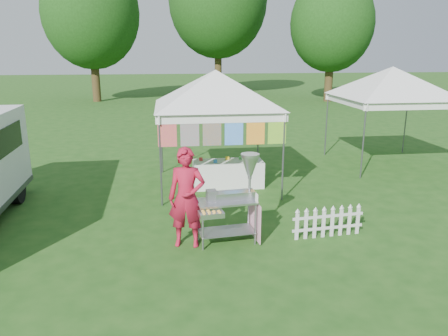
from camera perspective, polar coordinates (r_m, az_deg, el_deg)
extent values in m
plane|color=#1E4D16|center=(8.40, 1.74, -9.27)|extent=(120.00, 120.00, 0.00)
cylinder|color=#59595E|center=(9.93, -8.28, 0.87)|extent=(0.04, 0.04, 2.10)
cylinder|color=#59595E|center=(10.28, 7.74, 1.39)|extent=(0.04, 0.04, 2.10)
cylinder|color=#59595E|center=(12.70, -8.19, 4.01)|extent=(0.04, 0.04, 2.10)
cylinder|color=#59595E|center=(12.98, 4.48, 4.35)|extent=(0.04, 0.04, 2.10)
cube|color=white|center=(9.82, -0.13, 6.53)|extent=(3.00, 0.03, 0.22)
cube|color=white|center=(12.62, -1.82, 8.45)|extent=(3.00, 0.03, 0.22)
pyramid|color=white|center=(11.13, -1.11, 12.72)|extent=(4.24, 4.24, 0.90)
cylinder|color=#59595E|center=(9.81, -0.13, 6.99)|extent=(3.00, 0.03, 0.03)
cube|color=#C61873|center=(9.78, -7.44, 4.77)|extent=(0.42, 0.01, 0.70)
cube|color=#2FB089|center=(9.80, -4.50, 4.86)|extent=(0.42, 0.01, 0.70)
cube|color=orange|center=(9.83, -1.58, 4.94)|extent=(0.42, 0.01, 0.70)
cube|color=blue|center=(9.90, 1.31, 5.01)|extent=(0.42, 0.01, 0.70)
cube|color=#E54919|center=(9.99, 4.16, 5.07)|extent=(0.42, 0.01, 0.70)
cube|color=#178B21|center=(10.10, 6.95, 5.11)|extent=(0.42, 0.01, 0.70)
cylinder|color=#59595E|center=(12.58, 17.73, 3.32)|extent=(0.04, 0.04, 2.10)
cylinder|color=#59595E|center=(15.15, 13.23, 5.55)|extent=(0.04, 0.04, 2.10)
cylinder|color=#59595E|center=(16.36, 22.62, 5.48)|extent=(0.04, 0.04, 2.10)
cube|color=white|center=(13.10, 23.75, 7.44)|extent=(3.00, 0.03, 0.22)
cube|color=white|center=(15.58, 18.39, 8.98)|extent=(3.00, 0.03, 0.22)
pyramid|color=white|center=(14.26, 21.23, 12.26)|extent=(4.24, 4.24, 0.90)
cylinder|color=#59595E|center=(13.09, 23.79, 7.78)|extent=(3.00, 0.03, 0.03)
cylinder|color=#322512|center=(31.94, -16.47, 11.88)|extent=(0.56, 0.56, 3.96)
ellipsoid|color=#205718|center=(31.99, -17.01, 18.80)|extent=(6.40, 6.40, 7.36)
cylinder|color=#322512|center=(35.82, -0.77, 13.47)|extent=(0.56, 0.56, 4.84)
ellipsoid|color=#205718|center=(35.99, -0.79, 21.02)|extent=(7.60, 7.60, 8.74)
cylinder|color=#322512|center=(31.66, 13.55, 11.65)|extent=(0.56, 0.56, 3.52)
ellipsoid|color=#205718|center=(31.66, 13.95, 17.86)|extent=(5.60, 5.60, 6.44)
cylinder|color=gray|center=(7.82, -2.79, -7.96)|extent=(0.04, 0.04, 0.81)
cylinder|color=gray|center=(8.05, 4.12, -7.30)|extent=(0.04, 0.04, 0.81)
cylinder|color=gray|center=(8.22, -3.38, -6.79)|extent=(0.04, 0.04, 0.81)
cylinder|color=gray|center=(8.43, 3.21, -6.20)|extent=(0.04, 0.04, 0.81)
cube|color=gray|center=(8.18, 0.32, -8.22)|extent=(1.07, 0.62, 0.01)
cube|color=#B7B7BC|center=(7.97, 0.33, -4.37)|extent=(1.13, 0.65, 0.04)
cube|color=#B7B7BC|center=(8.02, 1.38, -3.60)|extent=(0.78, 0.31, 0.13)
cube|color=gray|center=(7.92, -1.64, -3.62)|extent=(0.20, 0.22, 0.20)
cylinder|color=gray|center=(8.00, 3.38, -1.27)|extent=(0.05, 0.05, 0.81)
cone|color=#B7B7BC|center=(7.94, 3.40, 0.28)|extent=(0.36, 0.36, 0.36)
cylinder|color=#B7B7BC|center=(7.89, 3.43, 1.67)|extent=(0.38, 0.38, 0.05)
cube|color=#B7B7BC|center=(7.61, -1.68, -6.05)|extent=(0.46, 0.31, 0.09)
cube|color=pink|center=(8.26, 4.05, -6.70)|extent=(0.09, 0.67, 0.73)
cube|color=white|center=(7.84, 4.30, -3.92)|extent=(0.03, 0.13, 0.16)
imported|color=#A9142E|center=(7.86, -4.89, -3.88)|extent=(0.74, 0.55, 1.83)
cube|color=black|center=(9.96, -27.17, 2.74)|extent=(0.10, 2.87, 0.57)
cylinder|color=black|center=(11.26, -25.49, -2.44)|extent=(0.25, 0.72, 0.71)
cube|color=silver|center=(8.37, 9.51, -7.47)|extent=(0.07, 0.03, 0.56)
cube|color=silver|center=(8.44, 10.65, -7.34)|extent=(0.07, 0.03, 0.56)
cube|color=silver|center=(8.51, 11.77, -7.21)|extent=(0.07, 0.03, 0.56)
cube|color=silver|center=(8.59, 12.87, -7.07)|extent=(0.07, 0.03, 0.56)
cube|color=silver|center=(8.66, 13.95, -6.94)|extent=(0.07, 0.03, 0.56)
cube|color=silver|center=(8.74, 15.01, -6.81)|extent=(0.07, 0.03, 0.56)
cube|color=silver|center=(8.83, 16.05, -6.67)|extent=(0.07, 0.03, 0.56)
cube|color=silver|center=(8.91, 17.07, -6.54)|extent=(0.07, 0.03, 0.56)
cube|color=silver|center=(8.66, 13.37, -7.62)|extent=(1.44, 0.16, 0.05)
cube|color=silver|center=(8.57, 13.47, -6.14)|extent=(1.44, 0.16, 0.05)
cube|color=white|center=(11.40, 0.54, -0.76)|extent=(1.80, 0.70, 0.69)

